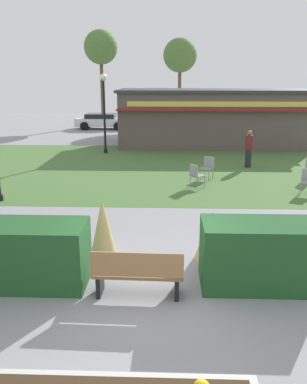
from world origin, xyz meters
TOP-DOWN VIEW (x-y plane):
  - ground_plane at (0.00, 0.00)m, footprint 80.00×80.00m
  - lawn_patch at (0.00, 11.31)m, footprint 36.00×12.00m
  - park_bench at (-0.30, -0.06)m, footprint 1.71×0.57m
  - hedge_left at (-2.64, 0.37)m, footprint 2.59×1.10m
  - hedge_right at (2.02, 0.47)m, footprint 2.22×1.10m
  - ornamental_grass_behind_left at (1.50, 1.27)m, footprint 0.79×0.79m
  - ornamental_grass_behind_right at (1.23, 1.64)m, footprint 0.75×0.75m
  - ornamental_grass_behind_center at (-1.26, 1.88)m, footprint 0.59×0.59m
  - lamppost_far at (-3.16, 14.83)m, footprint 0.36×0.36m
  - food_kiosk at (2.93, 17.92)m, footprint 11.29×5.01m
  - cafe_chair_west at (1.28, 7.79)m, footprint 0.62×0.62m
  - cafe_chair_north at (1.86, 9.20)m, footprint 0.61×0.61m
  - person_strolling at (3.90, 11.45)m, footprint 0.34×0.34m
  - parked_car_west_slot at (-4.99, 25.40)m, footprint 4.22×2.09m
  - tree_left_bg at (1.18, 28.59)m, footprint 2.80×2.80m
  - tree_right_bg at (-5.41, 28.50)m, footprint 2.80×2.80m

SIDE VIEW (x-z plane):
  - ground_plane at x=0.00m, z-range 0.00..0.00m
  - lawn_patch at x=0.00m, z-range 0.00..0.01m
  - park_bench at x=-0.30m, z-range 0.01..0.96m
  - cafe_chair_west at x=1.28m, z-range 0.08..0.97m
  - cafe_chair_north at x=1.86m, z-range 0.08..0.97m
  - ornamental_grass_behind_left at x=1.50m, z-range 0.00..1.08m
  - ornamental_grass_behind_right at x=1.23m, z-range 0.00..1.14m
  - hedge_left at x=-2.64m, z-range 0.00..1.26m
  - parked_car_west_slot at x=-4.99m, z-range 0.04..1.24m
  - hedge_right at x=2.02m, z-range 0.00..1.30m
  - ornamental_grass_behind_center at x=-1.26m, z-range 0.00..1.32m
  - person_strolling at x=3.90m, z-range 0.02..1.71m
  - food_kiosk at x=2.93m, z-range 0.01..3.30m
  - lamppost_far at x=-3.16m, z-range 0.54..4.69m
  - tree_left_bg at x=1.18m, z-range 2.11..9.23m
  - tree_right_bg at x=-5.41m, z-range 2.42..10.20m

